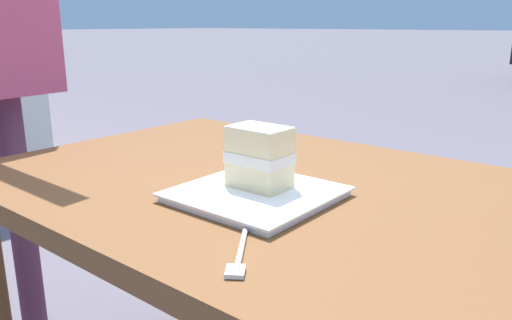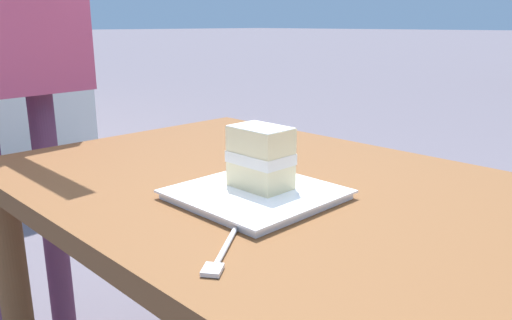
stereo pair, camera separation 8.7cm
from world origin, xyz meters
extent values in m
cylinder|color=brown|center=(-0.73, 0.34, 0.34)|extent=(0.07, 0.07, 0.68)
cube|color=brown|center=(0.00, 0.00, 0.70)|extent=(1.59, 0.80, 0.04)
cube|color=white|center=(-0.16, -0.10, 0.72)|extent=(0.24, 0.24, 0.01)
cube|color=white|center=(-0.16, -0.10, 0.73)|extent=(0.25, 0.25, 0.00)
cube|color=beige|center=(-0.16, -0.08, 0.75)|extent=(0.10, 0.07, 0.04)
cube|color=white|center=(-0.16, -0.08, 0.79)|extent=(0.11, 0.07, 0.02)
sphere|color=#B21923|center=(-0.19, -0.04, 0.79)|extent=(0.01, 0.01, 0.01)
sphere|color=#B21923|center=(-0.20, -0.05, 0.78)|extent=(0.01, 0.01, 0.01)
sphere|color=#B21923|center=(-0.18, -0.05, 0.79)|extent=(0.01, 0.01, 0.01)
cube|color=beige|center=(-0.16, -0.08, 0.82)|extent=(0.10, 0.07, 0.04)
cube|color=white|center=(-0.16, -0.08, 0.84)|extent=(0.10, 0.07, 0.00)
cylinder|color=silver|center=(-0.05, -0.26, 0.72)|extent=(0.09, 0.12, 0.01)
cube|color=silver|center=(0.00, -0.33, 0.72)|extent=(0.04, 0.04, 0.01)
cylinder|color=#5D3049|center=(-1.08, -0.09, 0.41)|extent=(0.08, 0.08, 0.82)
camera|label=1|loc=(0.38, -0.75, 1.02)|focal=35.34mm
camera|label=2|loc=(0.44, -0.69, 1.02)|focal=35.34mm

